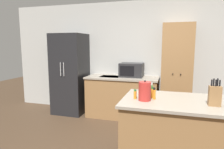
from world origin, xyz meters
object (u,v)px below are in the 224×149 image
object	(u,v)px
spice_bottle_orange_cap	(151,90)
spice_bottle_tall_dark	(154,94)
knife_block	(215,95)
spice_bottle_short_red	(143,91)
spice_bottle_amber_oil	(142,93)
pantry_cabinet	(176,74)
spice_bottle_pale_salt	(135,94)
kettle	(145,91)
refrigerator	(70,74)
microwave	(132,70)
spice_bottle_green_herb	(152,93)

from	to	relation	value
spice_bottle_orange_cap	spice_bottle_tall_dark	bearing A→B (deg)	-72.09
knife_block	spice_bottle_short_red	xyz separation A→B (m)	(-0.85, 0.24, -0.06)
spice_bottle_short_red	spice_bottle_amber_oil	bearing A→B (deg)	-89.41
pantry_cabinet	spice_bottle_amber_oil	world-z (taller)	pantry_cabinet
spice_bottle_pale_salt	kettle	bearing A→B (deg)	-15.28
refrigerator	spice_bottle_tall_dark	distance (m)	2.71
spice_bottle_tall_dark	spice_bottle_orange_cap	world-z (taller)	spice_bottle_orange_cap
spice_bottle_amber_oil	kettle	size ratio (longest dim) A/B	0.43
microwave	knife_block	size ratio (longest dim) A/B	1.62
microwave	spice_bottle_tall_dark	xyz separation A→B (m)	(0.65, -1.83, -0.07)
spice_bottle_tall_dark	spice_bottle_pale_salt	distance (m)	0.24
spice_bottle_amber_oil	spice_bottle_green_herb	xyz separation A→B (m)	(0.14, 0.00, 0.02)
spice_bottle_orange_cap	spice_bottle_pale_salt	bearing A→B (deg)	-128.67
spice_bottle_short_red	spice_bottle_green_herb	world-z (taller)	spice_bottle_green_herb
pantry_cabinet	spice_bottle_tall_dark	bearing A→B (deg)	-99.71
knife_block	spice_bottle_tall_dark	world-z (taller)	knife_block
spice_bottle_orange_cap	knife_block	bearing A→B (deg)	-19.33
kettle	refrigerator	bearing A→B (deg)	138.17
refrigerator	spice_bottle_pale_salt	xyz separation A→B (m)	(1.87, -1.75, 0.05)
spice_bottle_amber_oil	kettle	xyz separation A→B (m)	(0.06, -0.14, 0.07)
spice_bottle_short_red	spice_bottle_pale_salt	distance (m)	0.22
refrigerator	spice_bottle_tall_dark	world-z (taller)	refrigerator
pantry_cabinet	refrigerator	bearing A→B (deg)	-178.37
spice_bottle_tall_dark	kettle	distance (m)	0.15
spice_bottle_short_red	spice_bottle_amber_oil	distance (m)	0.10
spice_bottle_tall_dark	knife_block	bearing A→B (deg)	-7.14
refrigerator	spice_bottle_pale_salt	distance (m)	2.57
microwave	kettle	xyz separation A→B (m)	(0.54, -1.91, -0.02)
microwave	pantry_cabinet	bearing A→B (deg)	-3.36
spice_bottle_short_red	pantry_cabinet	bearing A→B (deg)	73.70
spice_bottle_green_herb	spice_bottle_pale_salt	xyz separation A→B (m)	(-0.21, -0.11, -0.01)
knife_block	spice_bottle_amber_oil	xyz separation A→B (m)	(-0.85, 0.14, -0.07)
spice_bottle_short_red	kettle	world-z (taller)	kettle
pantry_cabinet	spice_bottle_short_red	size ratio (longest dim) A/B	16.91
spice_bottle_tall_dark	spice_bottle_pale_salt	bearing A→B (deg)	-167.72
refrigerator	pantry_cabinet	xyz separation A→B (m)	(2.41, 0.07, 0.08)
spice_bottle_short_red	spice_bottle_pale_salt	bearing A→B (deg)	-107.66
pantry_cabinet	spice_bottle_green_herb	size ratio (longest dim) A/B	13.87
spice_bottle_orange_cap	kettle	world-z (taller)	kettle
microwave	spice_bottle_amber_oil	xyz separation A→B (m)	(0.48, -1.77, -0.08)
knife_block	spice_bottle_green_herb	world-z (taller)	knife_block
spice_bottle_green_herb	kettle	size ratio (longest dim) A/B	0.57
refrigerator	microwave	bearing A→B (deg)	4.88
spice_bottle_pale_salt	pantry_cabinet	bearing A→B (deg)	73.54
pantry_cabinet	microwave	size ratio (longest dim) A/B	4.01
knife_block	spice_bottle_tall_dark	bearing A→B (deg)	172.86
kettle	spice_bottle_green_herb	bearing A→B (deg)	60.99
refrigerator	knife_block	xyz separation A→B (m)	(2.79, -1.79, 0.11)
refrigerator	spice_bottle_green_herb	distance (m)	2.65
pantry_cabinet	microwave	distance (m)	0.96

